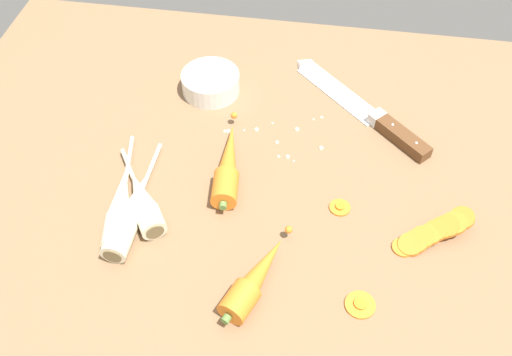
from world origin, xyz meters
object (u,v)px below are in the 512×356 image
parsnip_front (129,215)px  parsnip_mid_right (120,206)px  whole_carrot (228,165)px  whole_carrot_second (255,279)px  carrot_slice_stack (433,233)px  parsnip_mid_left (143,202)px  chefs_knife (354,102)px  prep_bowl (211,82)px  carrot_slice_stray_near (340,207)px  carrot_slice_stray_mid (360,304)px

parsnip_front → parsnip_mid_right: (-1.92, 1.40, 0.00)cm
whole_carrot → whole_carrot_second: bearing=-69.3°
carrot_slice_stack → parsnip_mid_left: bearing=-178.1°
chefs_knife → parsnip_mid_right: size_ratio=1.16×
whole_carrot_second → parsnip_front: whole_carrot_second is taller
parsnip_front → parsnip_mid_left: size_ratio=1.36×
prep_bowl → parsnip_mid_right: bearing=-104.1°
parsnip_front → prep_bowl: 33.12cm
carrot_slice_stray_near → prep_bowl: 36.12cm
whole_carrot → carrot_slice_stray_near: whole_carrot is taller
parsnip_mid_left → carrot_slice_stray_near: (30.86, 5.16, -1.62)cm
carrot_slice_stray_near → whole_carrot: bearing=166.8°
parsnip_mid_right → carrot_slice_stray_mid: 39.46cm
whole_carrot → parsnip_front: 18.08cm
whole_carrot → prep_bowl: 21.46cm
carrot_slice_stray_near → prep_bowl: prep_bowl is taller
whole_carrot_second → carrot_slice_stack: whole_carrot_second is taller
carrot_slice_stray_near → carrot_slice_stray_mid: size_ratio=0.78×
carrot_slice_stray_near → parsnip_mid_right: bearing=-169.2°
whole_carrot_second → carrot_slice_stack: bearing=26.2°
whole_carrot_second → carrot_slice_stray_near: size_ratio=5.02×
parsnip_mid_right → carrot_slice_stack: bearing=3.4°
prep_bowl → chefs_knife: bearing=0.5°
whole_carrot_second → prep_bowl: bearing=110.2°
carrot_slice_stray_mid → prep_bowl: size_ratio=0.40×
carrot_slice_stray_mid → parsnip_mid_right: bearing=164.9°
whole_carrot_second → parsnip_mid_right: (-22.91, 9.65, -0.12)cm
carrot_slice_stack → carrot_slice_stray_near: size_ratio=3.58×
whole_carrot → carrot_slice_stack: size_ratio=1.76×
parsnip_mid_right → prep_bowl: bearing=75.9°
chefs_knife → carrot_slice_stray_near: size_ratio=8.00×
chefs_knife → parsnip_mid_left: size_ratio=1.56×
parsnip_mid_left → carrot_slice_stray_near: 31.33cm
parsnip_mid_left → parsnip_mid_right: size_ratio=0.74×
carrot_slice_stray_mid → whole_carrot_second: bearing=177.6°
whole_carrot → prep_bowl: size_ratio=1.96×
whole_carrot → parsnip_mid_right: whole_carrot is taller
carrot_slice_stack → parsnip_front: bearing=-174.7°
carrot_slice_stack → carrot_slice_stray_mid: (-10.31, -13.15, -1.11)cm
whole_carrot → parsnip_mid_left: whole_carrot is taller
whole_carrot → parsnip_mid_right: bearing=-143.9°
carrot_slice_stray_mid → prep_bowl: (-30.20, 41.46, 1.79)cm
parsnip_front → prep_bowl: size_ratio=2.18×
chefs_knife → carrot_slice_stack: bearing=-65.4°
parsnip_mid_left → prep_bowl: bearing=81.3°
chefs_knife → parsnip_front: (-33.39, -32.83, 1.33)cm
parsnip_mid_right → chefs_knife: bearing=41.7°
carrot_slice_stray_mid → parsnip_mid_left: bearing=161.5°
chefs_knife → prep_bowl: size_ratio=2.49×
parsnip_mid_right → parsnip_front: bearing=-35.9°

